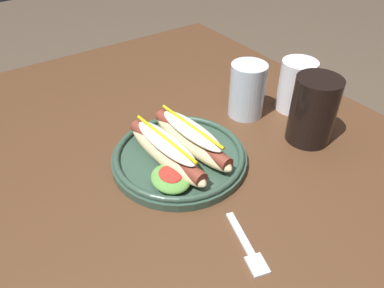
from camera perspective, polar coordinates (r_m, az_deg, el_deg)
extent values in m
cube|color=#51331E|center=(0.73, 2.32, -3.32)|extent=(1.24, 0.85, 0.04)
cylinder|color=#51331E|center=(1.29, -25.52, -8.24)|extent=(0.06, 0.06, 0.70)
cylinder|color=#51331E|center=(1.45, 0.04, 2.10)|extent=(0.06, 0.06, 0.70)
cylinder|color=#334C3D|center=(0.71, -1.99, -2.26)|extent=(0.26, 0.26, 0.02)
torus|color=#334C3D|center=(0.70, -2.01, -1.51)|extent=(0.25, 0.25, 0.01)
ellipsoid|color=beige|center=(0.68, -4.06, -1.49)|extent=(0.22, 0.06, 0.04)
cylinder|color=brown|center=(0.67, -4.09, -0.98)|extent=(0.21, 0.04, 0.03)
ellipsoid|color=silver|center=(0.66, -4.15, 0.24)|extent=(0.17, 0.06, 0.02)
cylinder|color=yellow|center=(0.65, -4.19, 0.93)|extent=(0.18, 0.02, 0.01)
ellipsoid|color=beige|center=(0.70, -0.11, 0.47)|extent=(0.22, 0.06, 0.04)
cylinder|color=brown|center=(0.70, -0.11, 0.98)|extent=(0.21, 0.04, 0.03)
ellipsoid|color=silver|center=(0.69, -0.11, 2.19)|extent=(0.17, 0.06, 0.02)
cylinder|color=yellow|center=(0.68, -0.11, 2.87)|extent=(0.18, 0.02, 0.01)
ellipsoid|color=#5B9942|center=(0.64, -3.35, -5.41)|extent=(0.08, 0.07, 0.02)
ellipsoid|color=red|center=(0.63, -3.38, -4.75)|extent=(0.05, 0.04, 0.01)
cube|color=silver|center=(0.59, 7.49, -13.69)|extent=(0.08, 0.04, 0.00)
cube|color=silver|center=(0.56, 10.16, -18.15)|extent=(0.04, 0.04, 0.00)
cylinder|color=black|center=(0.77, 18.41, 5.04)|extent=(0.09, 0.09, 0.14)
cylinder|color=silver|center=(0.83, 8.61, 8.32)|extent=(0.08, 0.08, 0.12)
cylinder|color=white|center=(0.87, 15.95, 8.76)|extent=(0.08, 0.08, 0.12)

